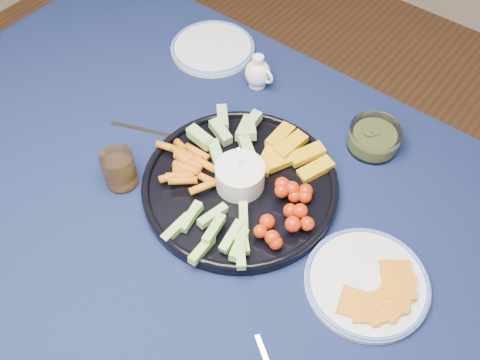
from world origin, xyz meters
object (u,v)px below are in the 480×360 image
Objects in this scene: dining_table at (215,245)px; juice_tumbler at (120,171)px; pickle_bowl at (374,138)px; creamer_pitcher at (258,73)px; cheese_plate at (367,281)px; crudite_platter at (239,181)px; side_plate_extra at (213,48)px.

dining_table is 0.25m from juice_tumbler.
pickle_bowl is 0.54m from juice_tumbler.
creamer_pitcher is 0.32m from pickle_bowl.
cheese_plate is 2.80× the size of juice_tumbler.
pickle_bowl is at bearing 60.23° from crudite_platter.
pickle_bowl is (0.14, 0.37, 0.11)m from dining_table.
crudite_platter is 4.73× the size of creamer_pitcher.
crudite_platter is at bearing 175.15° from cheese_plate.
cheese_plate is at bearing -27.01° from side_plate_extra.
crudite_platter reaches higher than dining_table.
pickle_bowl is at bearing 68.78° from dining_table.
juice_tumbler is (-0.52, -0.11, 0.02)m from cheese_plate.
cheese_plate is at bearing -32.05° from creamer_pitcher.
creamer_pitcher is 0.17m from side_plate_extra.
creamer_pitcher is at bearing 114.95° from dining_table.
pickle_bowl is at bearing 0.12° from creamer_pitcher.
dining_table is 0.41m from pickle_bowl.
pickle_bowl is 1.39× the size of juice_tumbler.
cheese_plate is at bearing 13.15° from dining_table.
dining_table is 7.35× the size of cheese_plate.
dining_table is 4.15× the size of crudite_platter.
pickle_bowl is at bearing 118.28° from cheese_plate.
pickle_bowl is (0.32, 0.00, -0.01)m from creamer_pitcher.
crudite_platter is 0.32m from cheese_plate.
creamer_pitcher is (-0.17, 0.37, 0.12)m from dining_table.
crudite_platter is at bearing 34.25° from juice_tumbler.
crudite_platter reaches higher than pickle_bowl.
side_plate_extra is (-0.64, 0.33, -0.00)m from cheese_plate.
crudite_platter is 0.24m from juice_tumbler.
creamer_pitcher is at bearing -10.16° from side_plate_extra.
juice_tumbler is (-0.20, -0.14, 0.01)m from crudite_platter.
dining_table is 14.74× the size of pickle_bowl.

